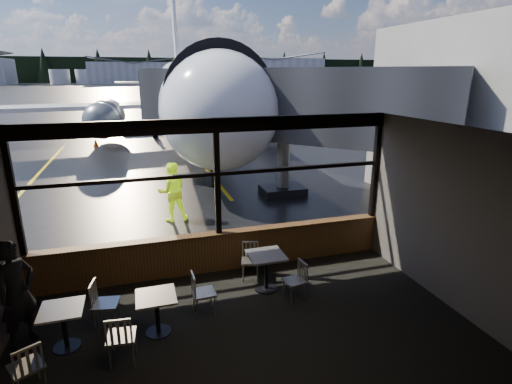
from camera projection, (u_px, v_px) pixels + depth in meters
name	position (u px, v px, depth m)	size (l,w,h in m)	color
ground_plane	(137.00, 89.00, 119.37)	(520.00, 520.00, 0.00)	black
carpet_floor	(257.00, 351.00, 6.55)	(8.00, 6.00, 0.01)	black
ceiling	(258.00, 140.00, 5.56)	(8.00, 6.00, 0.04)	#38332D
wall_right	(470.00, 227.00, 7.17)	(0.04, 6.00, 3.50)	#514840
window_sill	(219.00, 252.00, 9.18)	(8.00, 0.28, 0.90)	#4F3118
window_header	(216.00, 125.00, 8.35)	(8.00, 0.18, 0.30)	black
mullion_left	(13.00, 193.00, 7.58)	(0.12, 0.12, 2.60)	black
mullion_centre	(217.00, 178.00, 8.68)	(0.12, 0.12, 2.60)	black
mullion_right	(376.00, 166.00, 9.77)	(0.12, 0.12, 2.60)	black
window_transom	(217.00, 174.00, 8.65)	(8.00, 0.10, 0.08)	black
airliner	(187.00, 51.00, 26.41)	(31.64, 37.97, 11.60)	white
jet_bridge	(283.00, 126.00, 14.63)	(9.46, 11.56, 5.05)	#2F2F31
cafe_table_near	(266.00, 272.00, 8.34)	(0.73, 0.73, 0.81)	gray
cafe_table_mid	(157.00, 314.00, 6.94)	(0.67, 0.67, 0.74)	gray
cafe_table_left	(64.00, 328.00, 6.56)	(0.67, 0.67, 0.74)	#A5A198
chair_near_e	(295.00, 281.00, 7.96)	(0.45, 0.45, 0.82)	#B7B2A5
chair_near_w	(204.00, 293.00, 7.48)	(0.48, 0.48, 0.87)	#BDB7AB
chair_near_n	(250.00, 261.00, 8.80)	(0.45, 0.45, 0.82)	beige
chair_mid_s	(121.00, 337.00, 6.22)	(0.49, 0.49, 0.90)	#ABA69A
chair_mid_w	(106.00, 304.00, 7.10)	(0.49, 0.49, 0.90)	beige
chair_left_s	(26.00, 367.00, 5.61)	(0.47, 0.47, 0.86)	#A9A498
passenger	(17.00, 294.00, 6.53)	(0.68, 0.45, 1.86)	black
ground_crew	(172.00, 192.00, 12.21)	(0.89, 0.69, 1.82)	#BFF219
cone_nose	(170.00, 175.00, 16.98)	(0.31, 0.31, 0.43)	orange
cone_wing	(96.00, 143.00, 24.83)	(0.34, 0.34, 0.47)	orange
terminal_annex	(492.00, 116.00, 13.52)	(5.00, 7.00, 6.00)	gray
hangar_mid	(134.00, 72.00, 177.56)	(38.00, 15.00, 10.00)	silver
hangar_right	(267.00, 70.00, 187.51)	(50.00, 20.00, 12.00)	silver
fuel_tank_a	(60.00, 77.00, 167.06)	(8.00, 8.00, 6.00)	silver
fuel_tank_b	(86.00, 77.00, 169.83)	(8.00, 8.00, 6.00)	silver
fuel_tank_c	(110.00, 77.00, 172.61)	(8.00, 8.00, 6.00)	silver
treeline	(133.00, 70.00, 200.21)	(360.00, 3.00, 12.00)	black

